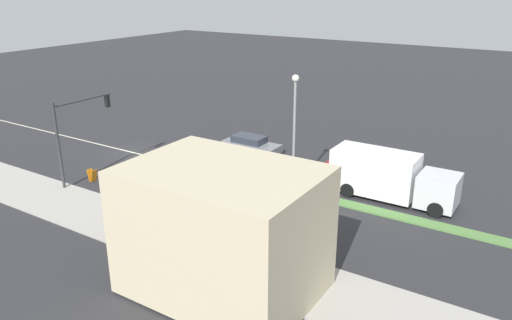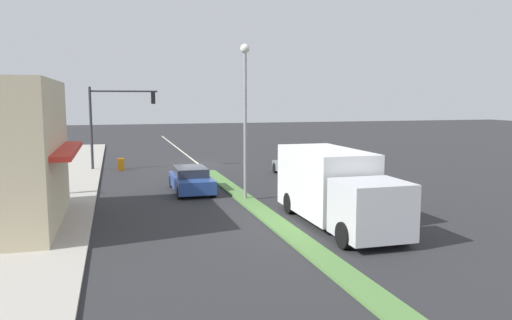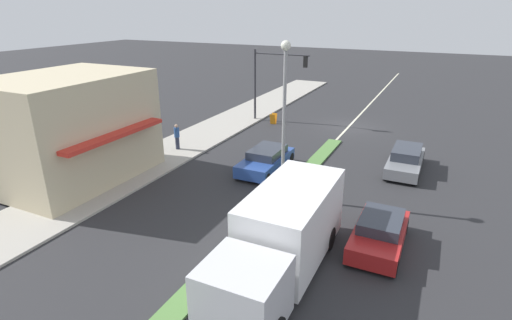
# 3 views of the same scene
# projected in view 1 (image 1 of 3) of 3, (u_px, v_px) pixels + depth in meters

# --- Properties ---
(ground_plane) EXTENTS (160.00, 160.00, 0.00)m
(ground_plane) POSITION_uv_depth(u_px,v_px,m) (353.00, 206.00, 29.72)
(ground_plane) COLOR #2B2B2D
(sidewalk_right) EXTENTS (4.00, 73.00, 0.12)m
(sidewalk_right) POSITION_uv_depth(u_px,v_px,m) (287.00, 280.00, 22.31)
(sidewalk_right) COLOR #A8A399
(sidewalk_right) RESTS_ON ground
(lane_marking_center) EXTENTS (0.16, 60.00, 0.01)m
(lane_marking_center) POSITION_uv_depth(u_px,v_px,m) (135.00, 153.00, 38.79)
(lane_marking_center) COLOR beige
(lane_marking_center) RESTS_ON ground
(building_corner_store) EXTENTS (6.41, 7.83, 5.50)m
(building_corner_store) POSITION_uv_depth(u_px,v_px,m) (223.00, 230.00, 20.78)
(building_corner_store) COLOR #C6B793
(building_corner_store) RESTS_ON sidewalk_right
(traffic_signal_main) EXTENTS (4.59, 0.34, 5.60)m
(traffic_signal_main) POSITION_uv_depth(u_px,v_px,m) (75.00, 126.00, 31.95)
(traffic_signal_main) COLOR #333338
(traffic_signal_main) RESTS_ON sidewalk_right
(street_lamp) EXTENTS (0.44, 0.44, 7.37)m
(street_lamp) POSITION_uv_depth(u_px,v_px,m) (294.00, 119.00, 30.16)
(street_lamp) COLOR gray
(street_lamp) RESTS_ON median_strip
(pedestrian) EXTENTS (0.34, 0.34, 1.66)m
(pedestrian) POSITION_uv_depth(u_px,v_px,m) (155.00, 216.00, 26.26)
(pedestrian) COLOR #282D42
(pedestrian) RESTS_ON sidewalk_right
(warning_aframe_sign) EXTENTS (0.45, 0.53, 0.84)m
(warning_aframe_sign) POSITION_uv_depth(u_px,v_px,m) (92.00, 175.00, 33.24)
(warning_aframe_sign) COLOR orange
(warning_aframe_sign) RESTS_ON ground
(delivery_truck) EXTENTS (2.44, 7.50, 2.87)m
(delivery_truck) POSITION_uv_depth(u_px,v_px,m) (389.00, 176.00, 30.30)
(delivery_truck) COLOR silver
(delivery_truck) RESTS_ON ground
(coupe_blue) EXTENTS (1.91, 4.35, 1.29)m
(coupe_blue) POSITION_uv_depth(u_px,v_px,m) (235.00, 184.00, 31.31)
(coupe_blue) COLOR #284793
(coupe_blue) RESTS_ON ground
(hatchback_red) EXTENTS (1.84, 3.91, 1.26)m
(hatchback_red) POSITION_uv_depth(u_px,v_px,m) (357.00, 166.00, 34.38)
(hatchback_red) COLOR #AD1E1E
(hatchback_red) RESTS_ON ground
(suv_grey) EXTENTS (1.77, 4.60, 1.32)m
(suv_grey) POSITION_uv_depth(u_px,v_px,m) (251.00, 145.00, 38.77)
(suv_grey) COLOR slate
(suv_grey) RESTS_ON ground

